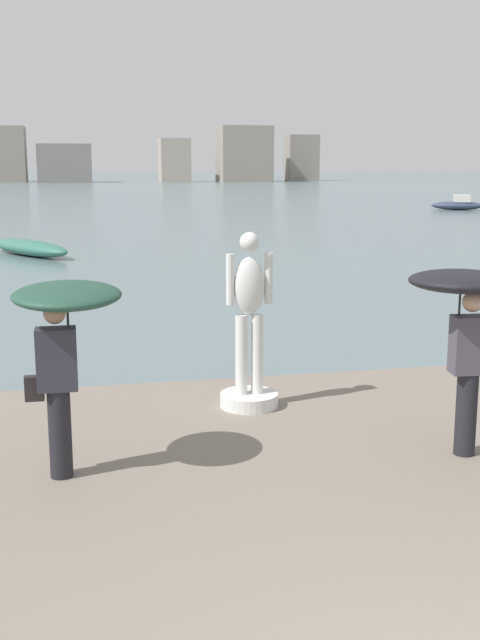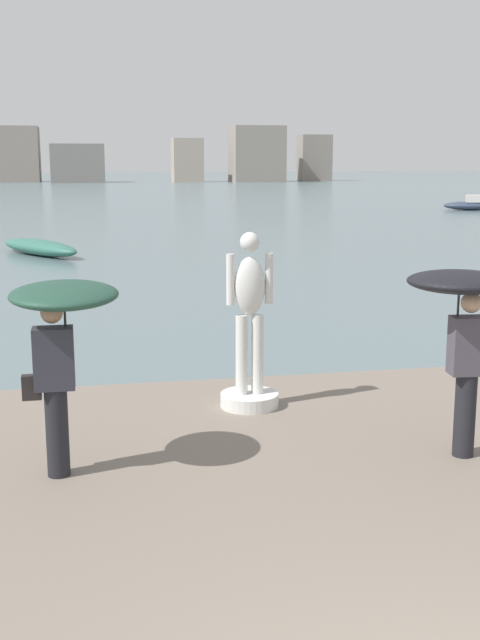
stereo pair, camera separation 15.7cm
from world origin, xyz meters
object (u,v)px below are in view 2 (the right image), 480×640
at_px(boat_near, 471,205).
at_px(boat_mid, 39,247).
at_px(onlooker_left, 61,325).
at_px(statue_white_figure, 250,341).
at_px(onlooker_right, 462,309).

distance_m(boat_near, boat_mid, 35.78).
xyz_separation_m(onlooker_left, boat_mid, (-1.34, 22.48, -1.61)).
xyz_separation_m(statue_white_figure, boat_near, (24.84, 42.47, -0.86)).
xyz_separation_m(onlooker_left, onlooker_right, (3.97, -0.27, 0.06)).
bearing_deg(statue_white_figure, boat_near, 59.67).
bearing_deg(boat_near, boat_mid, -142.53).
xyz_separation_m(onlooker_right, boat_near, (23.08, 44.52, -1.57)).
height_order(statue_white_figure, boat_near, statue_white_figure).
bearing_deg(onlooker_left, boat_near, 58.56).
bearing_deg(statue_white_figure, onlooker_right, -49.39).
height_order(statue_white_figure, boat_mid, statue_white_figure).
height_order(onlooker_right, boat_mid, onlooker_right).
distance_m(onlooker_right, boat_near, 50.17).
relative_size(statue_white_figure, onlooker_right, 1.12).
bearing_deg(onlooker_right, statue_white_figure, 130.61).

